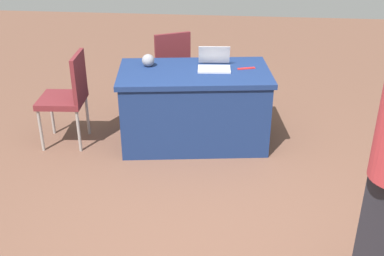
% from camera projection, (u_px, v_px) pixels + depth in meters
% --- Properties ---
extents(ground_plane, '(14.40, 14.40, 0.00)m').
position_uv_depth(ground_plane, '(203.00, 234.00, 3.63)').
color(ground_plane, brown).
extents(table_foreground, '(1.59, 1.03, 0.77)m').
position_uv_depth(table_foreground, '(194.00, 106.00, 4.84)').
color(table_foreground, navy).
rests_on(table_foreground, ground).
extents(chair_aisle, '(0.59, 0.59, 0.94)m').
position_uv_depth(chair_aisle, '(169.00, 65.00, 5.56)').
color(chair_aisle, '#9E9993').
rests_on(chair_aisle, ground).
extents(chair_back_row, '(0.47, 0.47, 0.96)m').
position_uv_depth(chair_back_row, '(68.00, 93.00, 4.73)').
color(chair_back_row, '#9E9993').
rests_on(chair_back_row, ground).
extents(laptop_silver, '(0.34, 0.31, 0.21)m').
position_uv_depth(laptop_silver, '(214.00, 65.00, 4.71)').
color(laptop_silver, silver).
rests_on(laptop_silver, table_foreground).
extents(yarn_ball, '(0.13, 0.13, 0.13)m').
position_uv_depth(yarn_ball, '(148.00, 60.00, 4.75)').
color(yarn_ball, gray).
rests_on(yarn_ball, table_foreground).
extents(scissors_red, '(0.18, 0.09, 0.01)m').
position_uv_depth(scissors_red, '(246.00, 68.00, 4.71)').
color(scissors_red, red).
rests_on(scissors_red, table_foreground).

